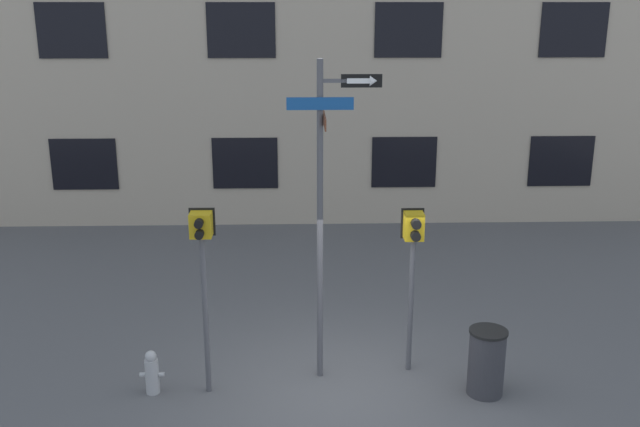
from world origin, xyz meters
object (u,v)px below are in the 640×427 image
trash_bin (486,362)px  pedestrian_signal_right (413,248)px  street_sign_pole (325,198)px  pedestrian_signal_left (202,255)px  fire_hydrant (152,373)px

trash_bin → pedestrian_signal_right: bearing=143.8°
street_sign_pole → pedestrian_signal_right: (1.31, 0.15, -0.82)m
trash_bin → pedestrian_signal_left: bearing=177.5°
pedestrian_signal_right → trash_bin: (1.00, -0.74, -1.49)m
street_sign_pole → trash_bin: size_ratio=4.74×
street_sign_pole → pedestrian_signal_right: 1.56m
street_sign_pole → pedestrian_signal_left: bearing=-166.5°
fire_hydrant → trash_bin: 4.84m
pedestrian_signal_left → fire_hydrant: bearing=-178.4°
pedestrian_signal_right → fire_hydrant: size_ratio=3.83×
street_sign_pole → trash_bin: (2.32, -0.59, -2.31)m
pedestrian_signal_left → trash_bin: 4.34m
fire_hydrant → pedestrian_signal_right: bearing=8.6°
street_sign_pole → fire_hydrant: (-2.52, -0.43, -2.49)m
pedestrian_signal_left → trash_bin: bearing=-2.5°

